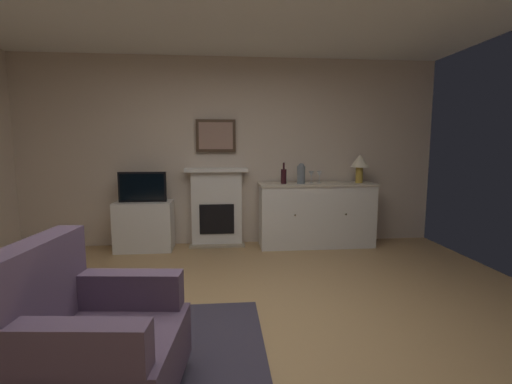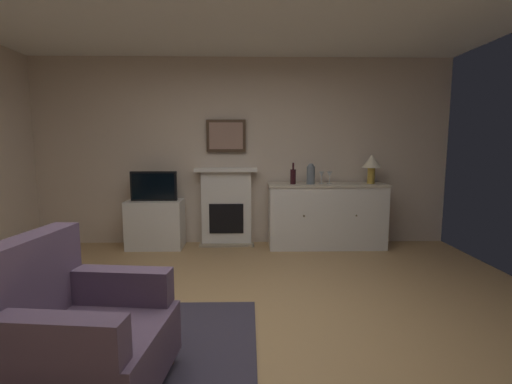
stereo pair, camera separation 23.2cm
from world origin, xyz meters
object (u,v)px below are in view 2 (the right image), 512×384
Objects in this scene: sideboard_cabinet at (326,215)px; wine_glass_left at (321,175)px; fireplace_unit at (227,206)px; vase_decorative at (311,174)px; framed_picture at (226,136)px; table_lamp at (372,163)px; armchair at (78,333)px; wine_bottle at (293,176)px; tv_cabinet at (156,224)px; tv_set at (154,186)px; wine_glass_center at (330,175)px.

wine_glass_left is at bearing 170.36° from sideboard_cabinet.
fireplace_unit is 3.91× the size of vase_decorative.
vase_decorative is (-0.24, -0.05, 0.58)m from sideboard_cabinet.
framed_picture is 1.43m from wine_glass_left.
table_lamp is (2.00, -0.22, -0.38)m from framed_picture.
sideboard_cabinet is 0.63m from vase_decorative.
sideboard_cabinet is (1.39, -0.18, -0.10)m from fireplace_unit.
wine_glass_left is 0.59× the size of vase_decorative.
fireplace_unit is 2.10m from table_lamp.
armchair is (-1.95, -3.01, -0.63)m from wine_glass_left.
wine_bottle is 2.01m from tv_cabinet.
tv_cabinet is at bearing 90.00° from tv_set.
wine_bottle reaches higher than vase_decorative.
tv_cabinet is at bearing -167.99° from framed_picture.
tv_set reaches higher than sideboard_cabinet.
tv_cabinet is at bearing 96.52° from armchair.
wine_bottle is (-0.48, -0.04, 0.55)m from sideboard_cabinet.
wine_glass_left is (1.31, -0.16, 0.46)m from fireplace_unit.
sideboard_cabinet is 0.57m from wine_glass_left.
wine_bottle reaches higher than fireplace_unit.
wine_glass_left is (-0.68, 0.01, -0.16)m from table_lamp.
vase_decorative reaches higher than sideboard_cabinet.
vase_decorative reaches higher than wine_glass_center.
framed_picture is 2.04m from table_lamp.
tv_set is at bearing 96.57° from armchair.
tv_cabinet is (-2.13, 0.06, -0.70)m from vase_decorative.
tv_set is at bearing -169.23° from fireplace_unit.
wine_bottle is at bearing -177.84° from table_lamp.
framed_picture is (0.00, 0.05, 1.00)m from fireplace_unit.
table_lamp is 0.43× the size of armchair.
tv_cabinet is 1.21× the size of tv_set.
armchair is (-0.63, -3.22, -1.16)m from framed_picture.
framed_picture is at bearing 173.64° from table_lamp.
fireplace_unit is 1.20× the size of armchair.
fireplace_unit reaches higher than wine_glass_left.
wine_glass_center is at bearing 0.18° from tv_set.
framed_picture is 3.48m from armchair.
wine_glass_left reaches higher than armchair.
sideboard_cabinet is at bearing -180.00° from table_lamp.
wine_glass_left is 2.29m from tv_set.
framed_picture is at bearing 13.31° from tv_set.
fireplace_unit is at bearing 9.45° from tv_cabinet.
sideboard_cabinet is at bearing 178.56° from wine_glass_center.
framed_picture is 1.90× the size of wine_bottle.
framed_picture reaches higher than tv_set.
armchair is (-2.06, -2.99, -0.63)m from wine_glass_center.
fireplace_unit is 2.75× the size of table_lamp.
fireplace_unit is at bearing 172.88° from wine_glass_center.
tv_set is at bearing 179.01° from wine_bottle.
sideboard_cabinet is 2.37m from tv_cabinet.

